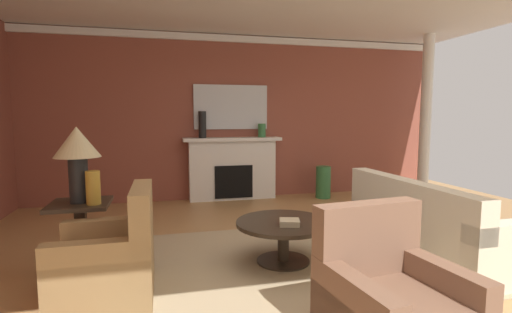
# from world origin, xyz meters

# --- Properties ---
(ground_plane) EXTENTS (9.83, 9.83, 0.00)m
(ground_plane) POSITION_xyz_m (0.00, 0.00, 0.00)
(ground_plane) COLOR tan
(wall_fireplace) EXTENTS (8.16, 0.12, 3.04)m
(wall_fireplace) POSITION_xyz_m (0.00, 3.20, 1.52)
(wall_fireplace) COLOR brown
(wall_fireplace) RESTS_ON ground_plane
(crown_moulding) EXTENTS (8.16, 0.08, 0.12)m
(crown_moulding) POSITION_xyz_m (0.00, 3.12, 2.96)
(crown_moulding) COLOR white
(area_rug) EXTENTS (3.54, 2.49, 0.01)m
(area_rug) POSITION_xyz_m (-0.17, -0.19, 0.01)
(area_rug) COLOR tan
(area_rug) RESTS_ON ground_plane
(fireplace) EXTENTS (1.80, 0.35, 1.16)m
(fireplace) POSITION_xyz_m (-0.14, 2.98, 0.55)
(fireplace) COLOR white
(fireplace) RESTS_ON ground_plane
(mantel_mirror) EXTENTS (1.38, 0.04, 0.82)m
(mantel_mirror) POSITION_xyz_m (-0.14, 3.11, 1.71)
(mantel_mirror) COLOR silver
(sofa) EXTENTS (0.95, 2.12, 0.85)m
(sofa) POSITION_xyz_m (1.52, -0.32, 0.30)
(sofa) COLOR beige
(sofa) RESTS_ON ground_plane
(armchair_near_window) EXTENTS (0.80, 0.80, 0.95)m
(armchair_near_window) POSITION_xyz_m (-1.85, -0.56, 0.31)
(armchair_near_window) COLOR #9E7A4C
(armchair_near_window) RESTS_ON ground_plane
(armchair_facing_fireplace) EXTENTS (0.89, 0.89, 0.95)m
(armchair_facing_fireplace) POSITION_xyz_m (0.03, -1.84, 0.31)
(armchair_facing_fireplace) COLOR brown
(armchair_facing_fireplace) RESTS_ON ground_plane
(coffee_table) EXTENTS (1.00, 1.00, 0.45)m
(coffee_table) POSITION_xyz_m (-0.17, -0.19, 0.34)
(coffee_table) COLOR #2D2319
(coffee_table) RESTS_ON ground_plane
(side_table) EXTENTS (0.56, 0.56, 0.70)m
(side_table) POSITION_xyz_m (-2.20, 0.09, 0.40)
(side_table) COLOR #2D2319
(side_table) RESTS_ON ground_plane
(table_lamp) EXTENTS (0.44, 0.44, 0.75)m
(table_lamp) POSITION_xyz_m (-2.20, 0.09, 1.22)
(table_lamp) COLOR black
(table_lamp) RESTS_ON side_table
(vase_on_side_table) EXTENTS (0.13, 0.13, 0.33)m
(vase_on_side_table) POSITION_xyz_m (-2.05, -0.03, 0.86)
(vase_on_side_table) COLOR #B7892D
(vase_on_side_table) RESTS_ON side_table
(vase_mantel_left) EXTENTS (0.14, 0.14, 0.48)m
(vase_mantel_left) POSITION_xyz_m (-0.69, 2.94, 1.40)
(vase_mantel_left) COLOR black
(vase_mantel_left) RESTS_ON fireplace
(vase_mantel_right) EXTENTS (0.14, 0.14, 0.25)m
(vase_mantel_right) POSITION_xyz_m (0.41, 2.94, 1.28)
(vase_mantel_right) COLOR #33703D
(vase_mantel_right) RESTS_ON fireplace
(vase_tall_corner) EXTENTS (0.28, 0.28, 0.60)m
(vase_tall_corner) POSITION_xyz_m (1.55, 2.69, 0.30)
(vase_tall_corner) COLOR #33703D
(vase_tall_corner) RESTS_ON ground_plane
(book_red_cover) EXTENTS (0.24, 0.24, 0.06)m
(book_red_cover) POSITION_xyz_m (-0.16, -0.35, 0.48)
(book_red_cover) COLOR tan
(book_red_cover) RESTS_ON coffee_table
(column_white) EXTENTS (0.20, 0.20, 3.04)m
(column_white) POSITION_xyz_m (3.39, 2.24, 1.52)
(column_white) COLOR white
(column_white) RESTS_ON ground_plane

